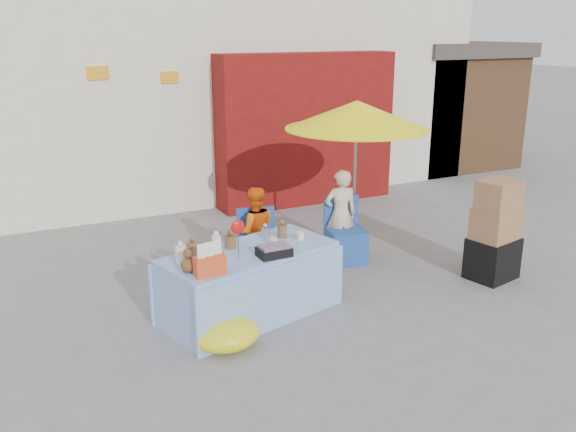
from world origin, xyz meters
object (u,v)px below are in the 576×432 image
chair_right (345,243)px  umbrella (357,116)px  vendor_orange (254,231)px  market_table (249,282)px  vendor_beige (341,215)px  chair_left (259,258)px  box_stack (495,234)px

chair_right → umbrella: umbrella is taller
chair_right → vendor_orange: (-1.25, 0.13, 0.31)m
market_table → vendor_beige: (1.76, 1.06, 0.23)m
vendor_beige → chair_left: bearing=18.1°
vendor_beige → vendor_orange: bearing=11.9°
chair_left → box_stack: size_ratio=0.67×
chair_left → umbrella: (1.55, 0.28, 1.64)m
market_table → chair_left: bearing=46.1°
umbrella → box_stack: (1.04, -1.59, -1.31)m
market_table → vendor_orange: (0.51, 1.06, 0.19)m
market_table → vendor_beige: 2.07m
chair_left → box_stack: bearing=-14.9°
umbrella → box_stack: size_ratio=1.66×
umbrella → vendor_beige: bearing=-153.4°
market_table → umbrella: 2.83m
chair_left → vendor_orange: bearing=103.3°
vendor_orange → vendor_beige: 1.25m
umbrella → box_stack: umbrella is taller
chair_right → vendor_beige: size_ratio=0.69×
vendor_orange → box_stack: box_stack is taller
chair_right → box_stack: bearing=-32.5°
vendor_beige → umbrella: size_ratio=0.59×
chair_left → chair_right: same height
chair_left → box_stack: box_stack is taller
box_stack → vendor_orange: bearing=150.9°
market_table → box_stack: (3.10, -0.39, 0.20)m
chair_right → box_stack: 1.90m
market_table → vendor_beige: size_ratio=1.70×
umbrella → chair_right: bearing=-136.2°
market_table → chair_left: 1.06m
umbrella → box_stack: bearing=-56.9°
umbrella → chair_left: bearing=-169.6°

